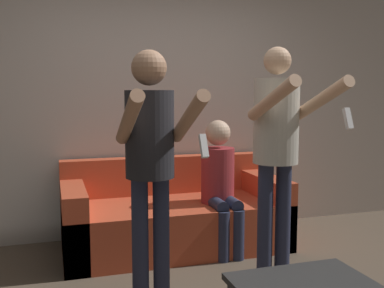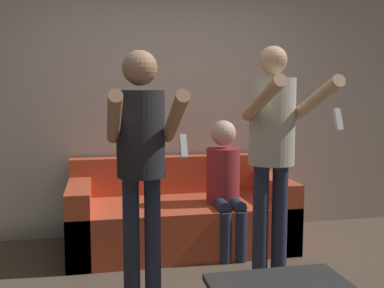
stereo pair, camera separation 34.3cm
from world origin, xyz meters
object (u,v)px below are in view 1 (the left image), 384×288
person_standing_left (151,150)px  person_standing_right (277,140)px  person_seated (220,179)px  couch (174,217)px

person_standing_left → person_standing_right: size_ratio=0.97×
person_standing_left → person_seated: (0.82, 0.89, -0.41)m
person_standing_right → person_seated: 1.00m
person_standing_left → person_standing_right: bearing=0.0°
person_standing_left → person_seated: bearing=47.4°
person_standing_right → person_standing_left: bearing=-180.0°
person_seated → person_standing_left: bearing=-132.6°
person_standing_left → person_seated: 1.28m
couch → person_seated: bearing=-32.0°
person_standing_right → person_seated: person_standing_right is taller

